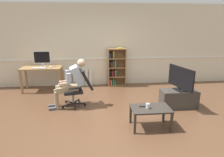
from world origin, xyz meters
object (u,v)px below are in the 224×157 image
at_px(office_chair, 79,86).
at_px(person_seated, 71,82).
at_px(computer_mouse, 51,67).
at_px(bookshelf, 116,68).
at_px(radiator, 78,78).
at_px(tv_stand, 179,99).
at_px(tv_screen, 181,78).
at_px(drinking_glass, 148,106).
at_px(coffee_table, 151,110).
at_px(spare_remote, 143,106).
at_px(computer_desk, 42,71).
at_px(imac_monitor, 42,58).
at_px(keyboard, 39,68).

xyz_separation_m(office_chair, person_seated, (-0.19, -0.04, 0.13)).
bearing_deg(computer_mouse, bookshelf, 11.32).
distance_m(radiator, person_seated, 1.78).
relative_size(tv_stand, tv_screen, 1.02).
bearing_deg(radiator, drinking_glass, -62.29).
bearing_deg(coffee_table, spare_remote, 158.24).
bearing_deg(radiator, person_seated, -91.88).
bearing_deg(person_seated, computer_desk, -154.38).
height_order(office_chair, person_seated, person_seated).
relative_size(office_chair, tv_screen, 1.08).
bearing_deg(tv_stand, spare_remote, -143.12).
height_order(computer_mouse, person_seated, person_seated).
xyz_separation_m(imac_monitor, tv_stand, (3.73, -1.76, -0.81)).
bearing_deg(drinking_glass, computer_mouse, 133.48).
xyz_separation_m(office_chair, spare_remote, (1.37, -1.24, -0.08)).
relative_size(keyboard, coffee_table, 0.51).
height_order(imac_monitor, computer_mouse, imac_monitor).
xyz_separation_m(bookshelf, coffee_table, (0.38, -2.90, -0.25)).
xyz_separation_m(computer_mouse, tv_stand, (3.45, -1.56, -0.55)).
bearing_deg(person_seated, keyboard, -150.66).
xyz_separation_m(bookshelf, tv_screen, (1.40, -1.97, 0.14)).
bearing_deg(coffee_table, imac_monitor, 135.35).
xyz_separation_m(computer_desk, person_seated, (1.04, -1.35, 0.02)).
distance_m(bookshelf, tv_screen, 2.42).
height_order(coffee_table, spare_remote, spare_remote).
distance_m(radiator, office_chair, 1.72).
distance_m(computer_mouse, tv_stand, 3.83).
height_order(radiator, coffee_table, radiator).
relative_size(imac_monitor, spare_remote, 3.39).
xyz_separation_m(office_chair, drinking_glass, (1.45, -1.32, -0.04)).
relative_size(computer_mouse, radiator, 0.11).
relative_size(computer_desk, office_chair, 1.27).
xyz_separation_m(tv_screen, drinking_glass, (-1.08, -0.95, -0.28)).
distance_m(computer_desk, radiator, 1.22).
height_order(office_chair, coffee_table, office_chair).
relative_size(computer_desk, drinking_glass, 11.99).
xyz_separation_m(imac_monitor, bookshelf, (2.33, 0.21, -0.41)).
relative_size(tv_screen, drinking_glass, 8.77).
bearing_deg(coffee_table, drinking_glass, -167.18).
xyz_separation_m(computer_mouse, person_seated, (0.73, -1.23, -0.12)).
bearing_deg(tv_screen, imac_monitor, 50.48).
relative_size(computer_desk, bookshelf, 0.94).
distance_m(imac_monitor, spare_remote, 3.72).
xyz_separation_m(tv_screen, coffee_table, (-1.01, -0.93, -0.39)).
xyz_separation_m(bookshelf, drinking_glass, (0.32, -2.92, -0.14)).
xyz_separation_m(keyboard, office_chair, (1.25, -1.17, -0.24)).
distance_m(keyboard, tv_screen, 4.09).
bearing_deg(drinking_glass, radiator, 117.71).
distance_m(computer_mouse, spare_remote, 3.36).
distance_m(keyboard, radiator, 1.33).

